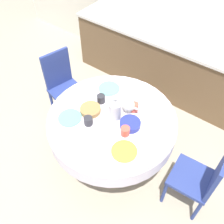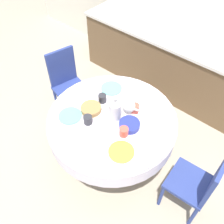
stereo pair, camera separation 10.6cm
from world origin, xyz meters
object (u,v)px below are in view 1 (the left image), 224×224
chair_left (202,177)px  teapot (129,106)px  coffee_carafe (115,109)px  chair_right (63,84)px

chair_left → teapot: (-0.94, 0.11, 0.32)m
chair_left → coffee_carafe: coffee_carafe is taller
chair_right → teapot: (1.08, -0.07, 0.32)m
chair_left → chair_right: size_ratio=1.00×
chair_left → teapot: chair_left is taller
chair_left → coffee_carafe: size_ratio=3.33×
chair_left → coffee_carafe: 1.06m
coffee_carafe → teapot: bearing=70.0°
teapot → chair_left: bearing=-6.4°
chair_left → chair_right: same height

